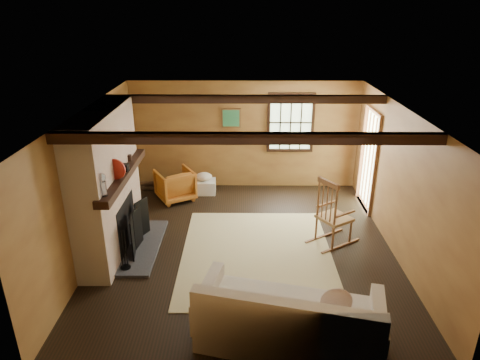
{
  "coord_description": "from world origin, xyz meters",
  "views": [
    {
      "loc": [
        -0.03,
        -6.37,
        3.89
      ],
      "look_at": [
        -0.09,
        0.4,
        1.1
      ],
      "focal_mm": 32.0,
      "sensor_mm": 36.0,
      "label": 1
    }
  ],
  "objects_px": {
    "armchair": "(175,185)",
    "laundry_basket": "(204,187)",
    "fireplace": "(109,189)",
    "sofa": "(289,323)",
    "rocking_chair": "(333,216)"
  },
  "relations": [
    {
      "from": "fireplace",
      "to": "laundry_basket",
      "type": "height_order",
      "value": "fireplace"
    },
    {
      "from": "rocking_chair",
      "to": "laundry_basket",
      "type": "bearing_deg",
      "value": 15.62
    },
    {
      "from": "armchair",
      "to": "laundry_basket",
      "type": "bearing_deg",
      "value": 179.75
    },
    {
      "from": "fireplace",
      "to": "rocking_chair",
      "type": "distance_m",
      "value": 3.79
    },
    {
      "from": "rocking_chair",
      "to": "sofa",
      "type": "height_order",
      "value": "rocking_chair"
    },
    {
      "from": "rocking_chair",
      "to": "fireplace",
      "type": "bearing_deg",
      "value": 60.11
    },
    {
      "from": "laundry_basket",
      "to": "rocking_chair",
      "type": "bearing_deg",
      "value": -41.38
    },
    {
      "from": "fireplace",
      "to": "sofa",
      "type": "distance_m",
      "value": 3.63
    },
    {
      "from": "fireplace",
      "to": "armchair",
      "type": "relative_size",
      "value": 3.27
    },
    {
      "from": "sofa",
      "to": "laundry_basket",
      "type": "distance_m",
      "value": 4.78
    },
    {
      "from": "fireplace",
      "to": "laundry_basket",
      "type": "bearing_deg",
      "value": 60.17
    },
    {
      "from": "fireplace",
      "to": "sofa",
      "type": "xyz_separation_m",
      "value": [
        2.75,
        -2.24,
        -0.78
      ]
    },
    {
      "from": "sofa",
      "to": "fireplace",
      "type": "bearing_deg",
      "value": 154.16
    },
    {
      "from": "laundry_basket",
      "to": "fireplace",
      "type": "bearing_deg",
      "value": -119.83
    },
    {
      "from": "laundry_basket",
      "to": "armchair",
      "type": "bearing_deg",
      "value": -150.32
    }
  ]
}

